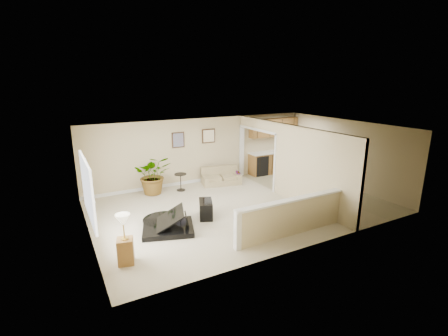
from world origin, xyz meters
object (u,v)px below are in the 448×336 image
accent_table (181,180)px  piano (165,211)px  palm_plant (154,175)px  loveseat (220,175)px  small_plant (238,178)px  piano_bench (206,209)px  lamp_stand (125,243)px

accent_table → piano: bearing=-118.4°
accent_table → palm_plant: (-0.94, 0.14, 0.28)m
loveseat → small_plant: 0.69m
piano_bench → small_plant: bearing=43.5°
palm_plant → accent_table: bearing=-8.5°
small_plant → lamp_stand: (-5.10, -3.80, 0.28)m
loveseat → accent_table: size_ratio=2.57×
piano_bench → loveseat: size_ratio=0.46×
loveseat → small_plant: size_ratio=3.31×
loveseat → lamp_stand: bearing=-124.7°
loveseat → lamp_stand: 6.06m
accent_table → lamp_stand: lamp_stand is taller
piano_bench → small_plant: (2.49, 2.37, -0.04)m
piano_bench → lamp_stand: 2.98m
piano_bench → lamp_stand: lamp_stand is taller
accent_table → piano_bench: bearing=-94.7°
accent_table → small_plant: 2.30m
piano → accent_table: size_ratio=2.87×
piano → accent_table: piano is taller
piano → small_plant: piano is taller
piano_bench → palm_plant: 2.85m
small_plant → lamp_stand: bearing=-143.3°
piano → lamp_stand: 1.78m
palm_plant → small_plant: 3.28m
palm_plant → lamp_stand: size_ratio=1.28×
lamp_stand → loveseat: bearing=42.4°
loveseat → palm_plant: palm_plant is taller
piano → accent_table: bearing=79.6°
small_plant → lamp_stand: 6.36m
piano → piano_bench: size_ratio=2.45×
piano_bench → loveseat: 3.25m
accent_table → small_plant: bearing=-5.3°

